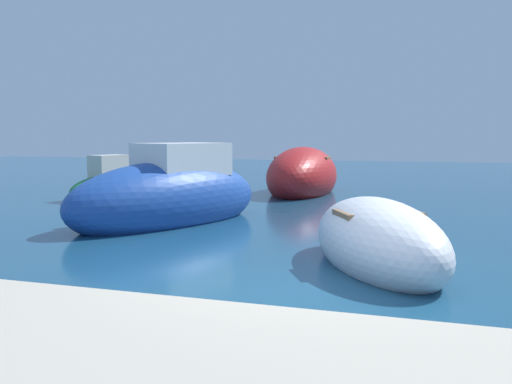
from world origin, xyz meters
The scene contains 6 objects.
ground centered at (0.00, 0.00, 0.00)m, with size 80.00×80.00×0.00m, color navy.
moored_boat_0 centered at (-4.44, 5.18, 0.62)m, with size 4.07×6.03×2.33m.
moored_boat_2 centered at (-10.32, 14.86, 0.33)m, with size 4.13×2.26×1.18m.
moored_boat_3 centered at (0.79, 2.00, 0.40)m, with size 3.20×4.10×1.42m.
moored_boat_4 centered at (-8.51, 9.28, 0.39)m, with size 2.17×3.91×1.70m.
moored_boat_6 centered at (-3.01, 13.15, 0.60)m, with size 2.74×6.02×2.17m.
Camera 1 is at (1.62, -6.86, 2.08)m, focal length 39.08 mm.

